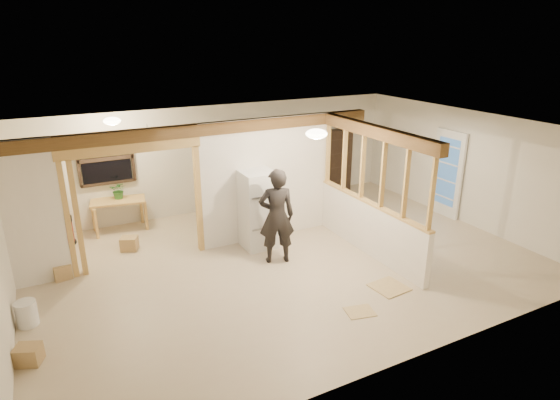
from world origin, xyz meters
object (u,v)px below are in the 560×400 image
shop_vac (62,231)px  bookshelf (336,161)px  refrigerator (258,210)px  woman (277,216)px  work_table (120,215)px

shop_vac → bookshelf: (6.78, 0.36, 0.54)m
refrigerator → bookshelf: size_ratio=0.93×
refrigerator → woman: (0.02, -0.75, 0.12)m
work_table → bookshelf: 5.65m
woman → work_table: 3.73m
refrigerator → bookshelf: bearing=33.8°
bookshelf → woman: bearing=-137.9°
refrigerator → woman: 0.76m
shop_vac → bookshelf: 6.81m
work_table → shop_vac: size_ratio=1.84×
refrigerator → shop_vac: refrigerator is taller
refrigerator → bookshelf: 3.97m
work_table → refrigerator: bearing=-31.9°
woman → shop_vac: (-3.50, 2.61, -0.60)m
bookshelf → work_table: bearing=-178.8°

